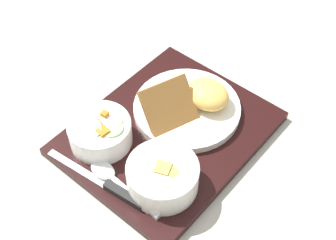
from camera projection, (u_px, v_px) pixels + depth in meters
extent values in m
plane|color=#ADA89E|center=(168.00, 136.00, 0.90)|extent=(4.00, 4.00, 0.00)
cube|color=black|center=(168.00, 133.00, 0.89)|extent=(0.39, 0.32, 0.02)
cylinder|color=white|center=(100.00, 132.00, 0.85)|extent=(0.11, 0.11, 0.05)
torus|color=white|center=(99.00, 125.00, 0.83)|extent=(0.12, 0.12, 0.01)
cylinder|color=#A8D184|center=(100.00, 125.00, 0.83)|extent=(0.04, 0.04, 0.01)
cylinder|color=#A8D184|center=(110.00, 122.00, 0.84)|extent=(0.06, 0.06, 0.02)
cylinder|color=#A8D184|center=(91.00, 130.00, 0.82)|extent=(0.06, 0.06, 0.02)
cylinder|color=#A8D184|center=(108.00, 123.00, 0.84)|extent=(0.06, 0.06, 0.02)
cylinder|color=#A8D184|center=(112.00, 129.00, 0.82)|extent=(0.05, 0.05, 0.01)
cube|color=orange|center=(103.00, 132.00, 0.82)|extent=(0.02, 0.02, 0.01)
cube|color=orange|center=(98.00, 124.00, 0.83)|extent=(0.02, 0.02, 0.01)
cube|color=orange|center=(105.00, 114.00, 0.84)|extent=(0.01, 0.01, 0.01)
cylinder|color=white|center=(163.00, 176.00, 0.78)|extent=(0.12, 0.12, 0.05)
torus|color=white|center=(163.00, 169.00, 0.77)|extent=(0.12, 0.12, 0.01)
cylinder|color=olive|center=(163.00, 175.00, 0.78)|extent=(0.11, 0.11, 0.04)
cube|color=tan|center=(172.00, 174.00, 0.76)|extent=(0.02, 0.02, 0.01)
cube|color=tan|center=(163.00, 170.00, 0.77)|extent=(0.03, 0.03, 0.02)
cylinder|color=white|center=(186.00, 108.00, 0.91)|extent=(0.21, 0.21, 0.02)
ellipsoid|color=#EAB756|center=(207.00, 94.00, 0.89)|extent=(0.08, 0.10, 0.04)
cube|color=#93602D|center=(170.00, 108.00, 0.86)|extent=(0.12, 0.10, 0.08)
cube|color=silver|center=(77.00, 168.00, 0.82)|extent=(0.02, 0.13, 0.00)
cube|color=black|center=(124.00, 195.00, 0.78)|extent=(0.02, 0.08, 0.01)
ellipsoid|color=silver|center=(103.00, 170.00, 0.81)|extent=(0.04, 0.05, 0.01)
cube|color=silver|center=(135.00, 198.00, 0.78)|extent=(0.02, 0.11, 0.01)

